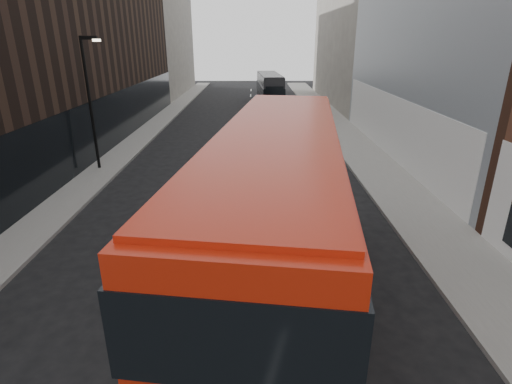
{
  "coord_description": "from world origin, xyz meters",
  "views": [
    {
      "loc": [
        0.57,
        -3.72,
        6.99
      ],
      "look_at": [
        0.6,
        7.96,
        2.5
      ],
      "focal_mm": 28.0,
      "sensor_mm": 36.0,
      "label": 1
    }
  ],
  "objects_px": {
    "car_a": "(254,170)",
    "street_lamp": "(90,95)",
    "car_c": "(282,118)",
    "grey_bus": "(270,87)",
    "red_bus": "(277,212)",
    "car_b": "(286,145)"
  },
  "relations": [
    {
      "from": "car_a",
      "to": "car_b",
      "type": "distance_m",
      "value": 5.73
    },
    {
      "from": "car_a",
      "to": "car_c",
      "type": "distance_m",
      "value": 14.65
    },
    {
      "from": "car_b",
      "to": "car_c",
      "type": "height_order",
      "value": "car_c"
    },
    {
      "from": "street_lamp",
      "to": "grey_bus",
      "type": "xyz_separation_m",
      "value": [
        10.51,
        26.24,
        -2.45
      ]
    },
    {
      "from": "red_bus",
      "to": "grey_bus",
      "type": "height_order",
      "value": "red_bus"
    },
    {
      "from": "street_lamp",
      "to": "car_c",
      "type": "xyz_separation_m",
      "value": [
        11.08,
        12.11,
        -3.43
      ]
    },
    {
      "from": "red_bus",
      "to": "grey_bus",
      "type": "xyz_separation_m",
      "value": [
        1.15,
        38.44,
        -1.04
      ]
    },
    {
      "from": "car_b",
      "to": "car_c",
      "type": "xyz_separation_m",
      "value": [
        0.34,
        9.1,
        0.09
      ]
    },
    {
      "from": "car_a",
      "to": "car_b",
      "type": "height_order",
      "value": "car_a"
    },
    {
      "from": "grey_bus",
      "to": "car_b",
      "type": "distance_m",
      "value": 23.25
    },
    {
      "from": "grey_bus",
      "to": "street_lamp",
      "type": "bearing_deg",
      "value": -115.72
    },
    {
      "from": "car_a",
      "to": "street_lamp",
      "type": "bearing_deg",
      "value": 172.28
    },
    {
      "from": "grey_bus",
      "to": "car_c",
      "type": "relative_size",
      "value": 1.95
    },
    {
      "from": "street_lamp",
      "to": "grey_bus",
      "type": "distance_m",
      "value": 28.37
    },
    {
      "from": "car_c",
      "to": "red_bus",
      "type": "bearing_deg",
      "value": -92.42
    },
    {
      "from": "car_a",
      "to": "grey_bus",
      "type": "bearing_deg",
      "value": 93.8
    },
    {
      "from": "red_bus",
      "to": "car_c",
      "type": "xyz_separation_m",
      "value": [
        1.72,
        24.3,
        -2.02
      ]
    },
    {
      "from": "red_bus",
      "to": "car_b",
      "type": "bearing_deg",
      "value": 92.58
    },
    {
      "from": "car_a",
      "to": "car_c",
      "type": "xyz_separation_m",
      "value": [
        2.36,
        14.46,
        -0.01
      ]
    },
    {
      "from": "grey_bus",
      "to": "car_c",
      "type": "bearing_deg",
      "value": -91.56
    },
    {
      "from": "red_bus",
      "to": "car_c",
      "type": "bearing_deg",
      "value": 93.71
    },
    {
      "from": "street_lamp",
      "to": "grey_bus",
      "type": "bearing_deg",
      "value": 68.17
    }
  ]
}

